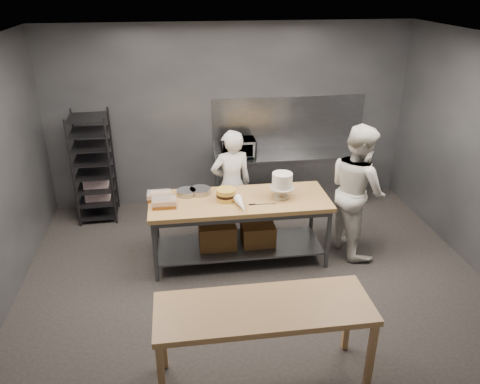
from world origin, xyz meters
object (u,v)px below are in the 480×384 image
Objects in this scene: chef_right at (357,190)px; layer_cake at (226,195)px; speed_rack at (94,168)px; microwave at (238,148)px; chef_behind at (231,185)px; work_table at (238,222)px; frosted_cake_stand at (282,182)px; near_counter at (264,314)px.

chef_right is 7.32× the size of layer_cake.
microwave is at bearing 1.97° from speed_rack.
chef_behind is at bearing 58.38° from chef_right.
work_table is 2.62m from speed_rack.
chef_behind is 4.73× the size of frosted_cake_stand.
frosted_cake_stand is at bearing 82.56° from chef_right.
microwave is 1.73m from frosted_cake_stand.
chef_right reaches higher than work_table.
frosted_cake_stand is (0.65, 2.18, 0.33)m from near_counter.
speed_rack is at bearing -32.32° from chef_behind.
chef_behind is (0.00, 0.67, 0.26)m from work_table.
layer_cake reaches higher than near_counter.
near_counter is 7.81× the size of layer_cake.
chef_right is at bearing 0.89° from layer_cake.
work_table is at bearing 80.25° from chef_right.
chef_behind is at bearing 89.93° from work_table.
speed_rack reaches higher than work_table.
chef_behind reaches higher than near_counter.
work_table is 0.45m from layer_cake.
layer_cake is (-0.15, -0.01, 0.43)m from work_table.
chef_right is at bearing 0.63° from work_table.
near_counter is (-0.06, -2.21, 0.24)m from work_table.
microwave is (-1.43, 1.63, 0.11)m from chef_right.
work_table is 1.73m from microwave.
chef_right is (1.67, 0.02, 0.36)m from work_table.
layer_cake is at bearing 177.93° from frosted_cake_stand.
chef_behind is (0.06, 2.88, 0.02)m from near_counter.
near_counter is at bearing 79.90° from chef_behind.
near_counter is 3.69× the size of microwave.
chef_right reaches higher than near_counter.
chef_behind is at bearing 77.13° from layer_cake.
work_table is 1.37× the size of speed_rack.
speed_rack is at bearing 149.03° from frosted_cake_stand.
speed_rack is at bearing 57.20° from chef_right.
chef_behind is 0.72m from layer_cake.
frosted_cake_stand is at bearing -3.58° from work_table.
chef_behind reaches higher than work_table.
work_table is 2.23m from near_counter.
layer_cake reaches higher than work_table.
chef_right is at bearing 149.80° from chef_behind.
near_counter is at bearing -94.41° from microwave.
frosted_cake_stand is (2.68, -1.61, 0.29)m from speed_rack.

